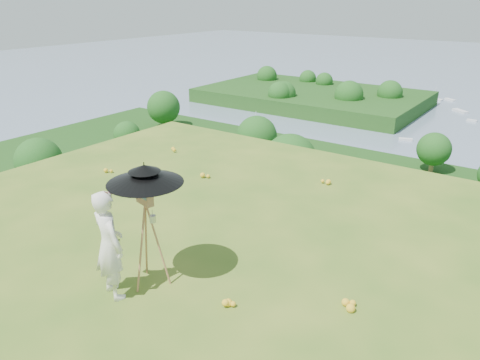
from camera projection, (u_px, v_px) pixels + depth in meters
The scene contains 8 objects.
ground at pixel (191, 257), 8.40m from camera, with size 14.00×14.00×0.00m, color #3E691E.
peninsula at pixel (312, 90), 177.02m from camera, with size 90.00×60.00×12.00m, color #123A0F, non-canonical shape.
slope_trees at pixel (463, 236), 40.49m from camera, with size 110.00×50.00×6.00m, color #1C5218, non-canonical shape.
wildflowers at pixel (200, 249), 8.56m from camera, with size 10.00×10.50×0.12m, color yellow, non-canonical shape.
painter at pixel (109, 245), 7.04m from camera, with size 0.64×0.42×1.76m, color white.
field_easel at pixel (148, 235), 7.34m from camera, with size 0.67×0.67×1.76m, color #A56C45, non-canonical shape.
sun_umbrella at pixel (145, 182), 7.03m from camera, with size 1.17×1.17×0.64m, color black, non-canonical shape.
painter_cap at pixel (103, 194), 6.74m from camera, with size 0.18×0.21×0.10m, color #DA7787, non-canonical shape.
Camera 1 is at (4.93, -5.45, 4.38)m, focal length 35.00 mm.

